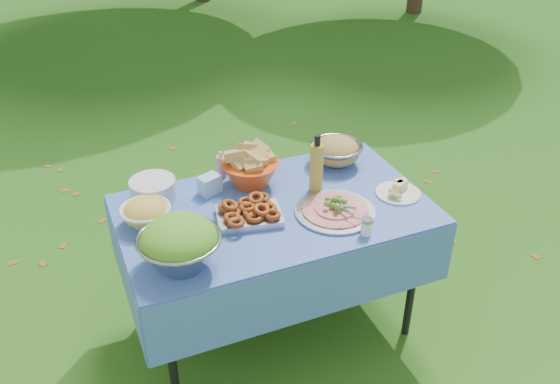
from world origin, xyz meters
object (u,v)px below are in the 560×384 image
at_px(plate_stack, 153,189).
at_px(bread_bowl, 250,167).
at_px(picnic_table, 275,270).
at_px(salad_bowl, 179,243).
at_px(pasta_bowl_steel, 336,150).
at_px(charcuterie_platter, 335,205).
at_px(oil_bottle, 317,163).

bearing_deg(plate_stack, bread_bowl, -6.89).
distance_m(picnic_table, salad_bowl, 0.76).
height_order(picnic_table, bread_bowl, bread_bowl).
height_order(salad_bowl, bread_bowl, salad_bowl).
relative_size(picnic_table, plate_stack, 6.58).
bearing_deg(pasta_bowl_steel, charcuterie_platter, -117.60).
bearing_deg(bread_bowl, plate_stack, 173.11).
relative_size(salad_bowl, pasta_bowl_steel, 1.24).
bearing_deg(charcuterie_platter, plate_stack, 148.91).
xyz_separation_m(picnic_table, oil_bottle, (0.25, 0.07, 0.53)).
bearing_deg(salad_bowl, pasta_bowl_steel, 28.29).
distance_m(plate_stack, bread_bowl, 0.49).
xyz_separation_m(bread_bowl, pasta_bowl_steel, (0.50, 0.03, -0.02)).
xyz_separation_m(picnic_table, salad_bowl, (-0.52, -0.25, 0.49)).
bearing_deg(plate_stack, oil_bottle, -17.32).
relative_size(charcuterie_platter, oil_bottle, 1.25).
distance_m(plate_stack, pasta_bowl_steel, 0.98).
height_order(charcuterie_platter, oil_bottle, oil_bottle).
bearing_deg(plate_stack, charcuterie_platter, -31.09).
bearing_deg(bread_bowl, oil_bottle, -32.78).
height_order(picnic_table, salad_bowl, salad_bowl).
bearing_deg(pasta_bowl_steel, plate_stack, 178.44).
bearing_deg(pasta_bowl_steel, bread_bowl, -176.36).
distance_m(salad_bowl, plate_stack, 0.56).
xyz_separation_m(picnic_table, bread_bowl, (-0.03, 0.25, 0.48)).
height_order(bread_bowl, charcuterie_platter, bread_bowl).
bearing_deg(pasta_bowl_steel, oil_bottle, -136.27).
height_order(salad_bowl, plate_stack, salad_bowl).
relative_size(plate_stack, bread_bowl, 0.77).
xyz_separation_m(salad_bowl, charcuterie_platter, (0.76, 0.10, -0.07)).
bearing_deg(bread_bowl, charcuterie_platter, -55.49).
relative_size(bread_bowl, charcuterie_platter, 0.76).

